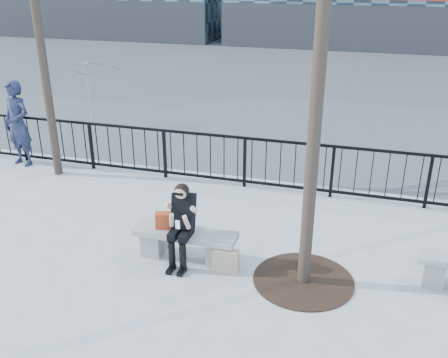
# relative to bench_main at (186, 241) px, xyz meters

# --- Properties ---
(ground) EXTENTS (120.00, 120.00, 0.00)m
(ground) POSITION_rel_bench_main_xyz_m (0.00, 0.00, -0.30)
(ground) COLOR #A2A29D
(ground) RESTS_ON ground
(street_surface) EXTENTS (60.00, 23.00, 0.01)m
(street_surface) POSITION_rel_bench_main_xyz_m (0.00, 15.00, -0.30)
(street_surface) COLOR #474747
(street_surface) RESTS_ON ground
(railing) EXTENTS (14.00, 0.06, 1.10)m
(railing) POSITION_rel_bench_main_xyz_m (0.00, 3.00, 0.25)
(railing) COLOR black
(railing) RESTS_ON ground
(tree_grate) EXTENTS (1.50, 1.50, 0.02)m
(tree_grate) POSITION_rel_bench_main_xyz_m (1.90, -0.10, -0.29)
(tree_grate) COLOR black
(tree_grate) RESTS_ON ground
(bench_main) EXTENTS (1.65, 0.46, 0.49)m
(bench_main) POSITION_rel_bench_main_xyz_m (0.00, 0.00, 0.00)
(bench_main) COLOR gray
(bench_main) RESTS_ON ground
(seated_woman) EXTENTS (0.50, 0.64, 1.34)m
(seated_woman) POSITION_rel_bench_main_xyz_m (0.00, -0.16, 0.37)
(seated_woman) COLOR black
(seated_woman) RESTS_ON ground
(handbag) EXTENTS (0.34, 0.24, 0.26)m
(handbag) POSITION_rel_bench_main_xyz_m (-0.34, 0.02, 0.32)
(handbag) COLOR #B93816
(handbag) RESTS_ON bench_main
(shopping_bag) EXTENTS (0.41, 0.18, 0.38)m
(shopping_bag) POSITION_rel_bench_main_xyz_m (0.72, -0.21, -0.11)
(shopping_bag) COLOR #CBB08F
(shopping_bag) RESTS_ON ground
(standing_man) EXTENTS (0.80, 0.60, 1.97)m
(standing_man) POSITION_rel_bench_main_xyz_m (-5.12, 2.79, 0.69)
(standing_man) COLOR black
(standing_man) RESTS_ON ground
(vendor_umbrella) EXTENTS (2.68, 2.70, 1.88)m
(vendor_umbrella) POSITION_rel_bench_main_xyz_m (-5.28, 6.11, 0.64)
(vendor_umbrella) COLOR gold
(vendor_umbrella) RESTS_ON ground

